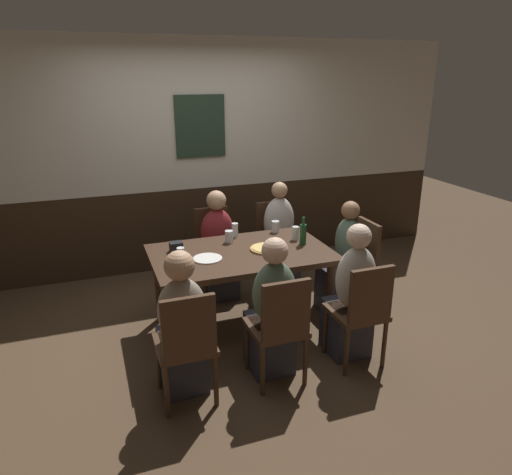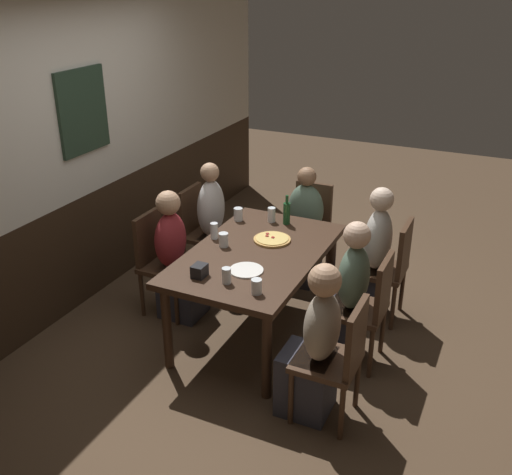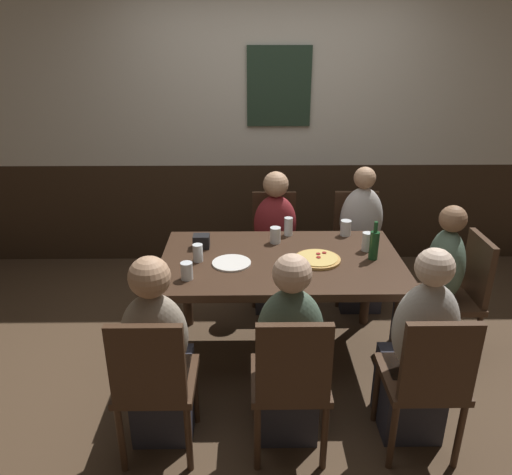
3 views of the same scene
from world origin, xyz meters
name	(u,v)px [view 2 (image 2 of 3)]	position (x,y,z in m)	size (l,w,h in m)	color
ground_plane	(256,332)	(0.00, 0.00, 0.00)	(12.00, 12.00, 0.00)	#4C3826
wall_back	(77,154)	(0.00, 1.65, 1.30)	(6.40, 0.13, 2.60)	#332316
dining_table	(256,261)	(0.00, 0.00, 0.66)	(1.56, 0.95, 0.74)	#382316
chair_mid_far	(160,258)	(0.00, 0.89, 0.50)	(0.40, 0.40, 0.88)	#422B1C
chair_right_far	(201,228)	(0.69, 0.89, 0.50)	(0.40, 0.40, 0.88)	#422B1C
chair_right_near	(390,265)	(0.69, -0.89, 0.50)	(0.40, 0.40, 0.88)	#422B1C
chair_left_near	(338,356)	(-0.69, -0.89, 0.50)	(0.40, 0.40, 0.88)	#422B1C
chair_mid_near	(367,304)	(0.00, -0.89, 0.50)	(0.40, 0.40, 0.88)	#422B1C
chair_head_east	(309,224)	(1.20, 0.00, 0.50)	(0.40, 0.40, 0.88)	#422B1C
person_mid_far	(177,264)	(0.00, 0.73, 0.47)	(0.34, 0.37, 1.11)	#2D2D38
person_right_far	(216,233)	(0.69, 0.73, 0.48)	(0.34, 0.37, 1.15)	#2D2D38
person_right_near	(370,262)	(0.69, -0.73, 0.48)	(0.34, 0.37, 1.15)	#2D2D38
person_left_near	(314,352)	(-0.69, -0.73, 0.47)	(0.34, 0.37, 1.12)	#2D2D38
person_mid_near	(346,302)	(0.00, -0.73, 0.47)	(0.34, 0.37, 1.12)	#2D2D38
person_head_east	(303,235)	(1.03, 0.00, 0.46)	(0.37, 0.34, 1.10)	#2D2D38
pizza	(272,239)	(0.23, -0.03, 0.75)	(0.30, 0.30, 0.03)	tan
pint_glass_amber	(238,215)	(0.49, 0.40, 0.79)	(0.08, 0.08, 0.11)	silver
beer_glass_half	(214,232)	(0.07, 0.41, 0.80)	(0.06, 0.06, 0.13)	silver
pint_glass_stout	(272,215)	(0.58, 0.13, 0.80)	(0.07, 0.07, 0.13)	silver
beer_glass_tall	(227,276)	(-0.54, -0.03, 0.79)	(0.06, 0.06, 0.11)	silver
tumbler_short	(224,240)	(-0.03, 0.27, 0.79)	(0.07, 0.07, 0.11)	silver
pint_glass_pale	(256,287)	(-0.58, -0.27, 0.79)	(0.07, 0.07, 0.11)	silver
beer_bottle_green	(287,213)	(0.59, -0.01, 0.84)	(0.06, 0.06, 0.26)	#194723
plate_white_large	(246,270)	(-0.32, -0.07, 0.75)	(0.25, 0.25, 0.01)	white
condiment_caddy	(199,271)	(-0.53, 0.19, 0.79)	(0.11, 0.09, 0.09)	black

